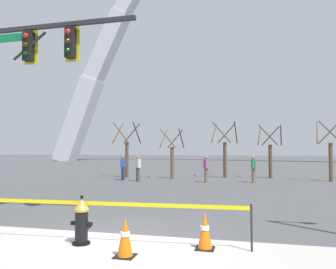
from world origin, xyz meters
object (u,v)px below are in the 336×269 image
at_px(pedestrian_near_trees, 123,167).
at_px(traffic_cone_mid_sidewalk, 125,237).
at_px(fire_hydrant, 82,221).
at_px(traffic_signal_gantry, 20,79).
at_px(pedestrian_walking_left, 138,168).
at_px(monument_arch, 231,39).
at_px(pedestrian_walking_right, 253,169).
at_px(traffic_cone_by_hydrant, 205,231).
at_px(pedestrian_standing_center, 206,169).

bearing_deg(pedestrian_near_trees, traffic_cone_mid_sidewalk, -68.37).
distance_m(fire_hydrant, traffic_cone_mid_sidewalk, 1.29).
bearing_deg(traffic_signal_gantry, pedestrian_walking_left, 90.17).
bearing_deg(monument_arch, traffic_signal_gantry, -94.96).
xyz_separation_m(fire_hydrant, monument_arch, (0.61, 47.93, 19.57)).
bearing_deg(traffic_cone_mid_sidewalk, pedestrian_walking_right, 80.75).
distance_m(fire_hydrant, monument_arch, 51.78).
bearing_deg(traffic_cone_mid_sidewalk, pedestrian_near_trees, 111.63).
relative_size(monument_arch, pedestrian_walking_left, 39.56).
height_order(traffic_cone_by_hydrant, traffic_cone_mid_sidewalk, same).
relative_size(traffic_cone_mid_sidewalk, pedestrian_walking_right, 0.46).
xyz_separation_m(traffic_cone_mid_sidewalk, pedestrian_near_trees, (-5.76, 14.51, 0.46)).
xyz_separation_m(traffic_cone_by_hydrant, pedestrian_walking_left, (-5.87, 13.07, 0.46)).
bearing_deg(pedestrian_standing_center, fire_hydrant, -93.40).
relative_size(fire_hydrant, pedestrian_walking_right, 0.62).
height_order(pedestrian_standing_center, pedestrian_walking_right, same).
bearing_deg(pedestrian_near_trees, fire_hydrant, -71.77).
bearing_deg(monument_arch, traffic_cone_by_hydrant, -87.74).
height_order(traffic_cone_by_hydrant, pedestrian_walking_right, pedestrian_walking_right).
bearing_deg(traffic_cone_by_hydrant, traffic_cone_mid_sidewalk, -148.75).
distance_m(fire_hydrant, pedestrian_standing_center, 13.70).
xyz_separation_m(traffic_cone_mid_sidewalk, pedestrian_standing_center, (-0.35, 14.22, 0.46)).
distance_m(fire_hydrant, pedestrian_near_trees, 14.70).
relative_size(fire_hydrant, pedestrian_walking_left, 0.62).
height_order(fire_hydrant, pedestrian_standing_center, pedestrian_standing_center).
height_order(traffic_cone_by_hydrant, monument_arch, monument_arch).
relative_size(traffic_cone_by_hydrant, traffic_signal_gantry, 0.12).
height_order(fire_hydrant, pedestrian_walking_right, pedestrian_walking_right).
height_order(traffic_cone_by_hydrant, pedestrian_near_trees, pedestrian_near_trees).
bearing_deg(traffic_cone_mid_sidewalk, pedestrian_walking_left, 108.09).
bearing_deg(pedestrian_walking_left, pedestrian_walking_right, 7.01).
xyz_separation_m(fire_hydrant, traffic_signal_gantry, (-3.34, 2.34, 3.60)).
height_order(traffic_signal_gantry, monument_arch, monument_arch).
bearing_deg(pedestrian_walking_left, fire_hydrant, -75.79).
bearing_deg(traffic_cone_by_hydrant, traffic_signal_gantry, 160.38).
height_order(traffic_signal_gantry, pedestrian_walking_right, traffic_signal_gantry).
bearing_deg(pedestrian_walking_right, monument_arch, 94.99).
distance_m(traffic_cone_mid_sidewalk, pedestrian_standing_center, 14.23).
bearing_deg(traffic_signal_gantry, pedestrian_walking_right, 59.78).
height_order(traffic_signal_gantry, pedestrian_standing_center, traffic_signal_gantry).
xyz_separation_m(traffic_cone_mid_sidewalk, traffic_signal_gantry, (-4.50, 2.89, 3.71)).
distance_m(traffic_cone_by_hydrant, traffic_signal_gantry, 7.22).
xyz_separation_m(pedestrian_walking_left, pedestrian_walking_right, (6.93, 0.85, 0.00)).
height_order(pedestrian_walking_left, pedestrian_near_trees, same).
xyz_separation_m(traffic_cone_by_hydrant, pedestrian_standing_center, (-1.68, 13.41, 0.46)).
distance_m(pedestrian_walking_left, pedestrian_near_trees, 1.38).
xyz_separation_m(fire_hydrant, traffic_cone_mid_sidewalk, (1.16, -0.55, -0.11)).
height_order(pedestrian_walking_right, pedestrian_near_trees, same).
relative_size(pedestrian_walking_left, pedestrian_walking_right, 1.00).
distance_m(traffic_cone_by_hydrant, pedestrian_walking_left, 14.33).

